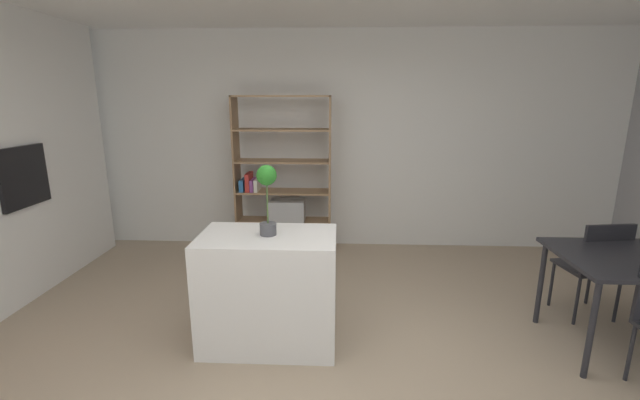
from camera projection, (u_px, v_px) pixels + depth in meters
The scene contains 8 objects.
ground_plane at pixel (331, 376), 2.99m from camera, with size 10.13×10.13×0.00m, color tan.
back_partition at pixel (336, 142), 5.41m from camera, with size 7.35×0.06×2.77m, color white.
built_in_oven at pixel (24, 176), 3.94m from camera, with size 0.06×0.59×0.57m.
kitchen_island at pixel (269, 289), 3.33m from camera, with size 1.06×0.65×0.91m, color white.
potted_plant_on_island at pixel (267, 192), 3.15m from camera, with size 0.15×0.15×0.54m.
open_bookshelf at pixel (281, 191), 5.25m from camera, with size 1.19×0.34×1.97m.
dining_table at pixel (634, 267), 3.16m from camera, with size 1.08×0.87×0.78m.
dining_chair_far at pixel (597, 262), 3.65m from camera, with size 0.50×0.47×0.92m.
Camera 1 is at (0.04, -2.60, 1.95)m, focal length 23.46 mm.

